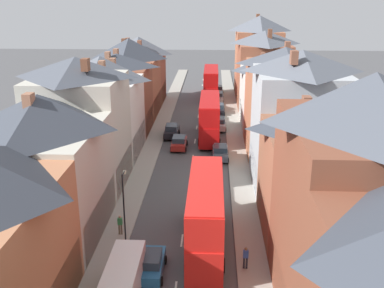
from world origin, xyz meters
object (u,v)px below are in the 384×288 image
car_near_silver (219,109)px  car_far_grey (150,264)px  car_mid_black (179,142)px  double_decker_bus_lead (206,213)px  double_decker_bus_mid_street (211,83)px  pedestrian_mid_left (120,224)px  pedestrian_near_right (246,257)px  car_mid_white (219,123)px  car_near_blue (210,114)px  car_parked_right_b (218,90)px  car_parked_left_b (172,131)px  street_lamp (124,202)px  car_parked_left_a (218,97)px  delivery_van (124,277)px  double_decker_bus_far_approaching (210,118)px  car_parked_right_a (220,152)px

car_near_silver → car_far_grey: size_ratio=1.01×
car_mid_black → double_decker_bus_lead: bearing=-80.7°
double_decker_bus_mid_street → car_near_silver: size_ratio=2.74×
car_far_grey → pedestrian_mid_left: size_ratio=2.42×
pedestrian_near_right → car_mid_white: bearing=92.5°
car_near_blue → car_mid_white: 4.97m
double_decker_bus_mid_street → car_far_grey: double_decker_bus_mid_street is taller
double_decker_bus_mid_street → car_mid_black: double_decker_bus_mid_street is taller
car_mid_white → car_parked_right_b: car_mid_white is taller
car_parked_left_b → street_lamp: size_ratio=0.77×
car_far_grey → pedestrian_near_right: bearing=7.2°
car_near_silver → pedestrian_mid_left: bearing=-102.0°
car_parked_left_b → car_mid_white: size_ratio=0.93×
car_parked_right_b → pedestrian_mid_left: pedestrian_mid_left is taller
car_near_silver → car_parked_left_a: car_parked_left_a is taller
car_parked_left_a → pedestrian_near_right: 49.53m
pedestrian_mid_left → car_far_grey: bearing=-58.5°
pedestrian_near_right → street_lamp: street_lamp is taller
double_decker_bus_lead → car_parked_right_b: 52.66m
car_parked_right_b → car_mid_white: bearing=-90.0°
double_decker_bus_lead → delivery_van: (-4.89, -5.77, -1.48)m
car_near_blue → car_far_grey: bearing=-95.3°
double_decker_bus_mid_street → street_lamp: street_lamp is taller
car_parked_left_a → street_lamp: size_ratio=0.80×
double_decker_bus_mid_street → car_near_silver: (1.31, -10.62, -1.99)m
double_decker_bus_lead → car_near_silver: bearing=88.0°
double_decker_bus_lead → car_mid_white: bearing=87.5°
car_parked_right_b → delivery_van: (-6.20, -58.38, 0.54)m
double_decker_bus_mid_street → car_mid_black: size_ratio=2.63×
car_parked_left_a → street_lamp: 46.78m
double_decker_bus_far_approaching → car_parked_left_a: (1.31, 20.78, -1.98)m
car_far_grey → double_decker_bus_mid_street: bearing=86.1°
car_parked_right_a → car_far_grey: (-4.90, -22.05, -0.03)m
double_decker_bus_lead → car_parked_left_a: size_ratio=2.44×
car_parked_right_a → pedestrian_mid_left: bearing=-114.7°
car_near_blue → car_parked_left_b: (-4.90, -8.65, 0.06)m
car_near_blue → car_near_silver: (1.30, 3.31, 0.02)m
pedestrian_mid_left → delivery_van: bearing=-76.7°
car_far_grey → car_mid_black: bearing=90.0°
double_decker_bus_far_approaching → car_parked_left_b: (-4.89, 0.42, -1.96)m
car_parked_right_a → street_lamp: 19.48m
double_decker_bus_lead → car_far_grey: size_ratio=2.77×
street_lamp → car_near_blue: bearing=80.0°
car_parked_left_b → double_decker_bus_lead: bearing=-79.5°
pedestrian_near_right → car_parked_left_b: bearing=104.7°
car_mid_white → car_parked_right_b: bearing=90.0°
delivery_van → car_near_blue: bearing=83.2°
car_near_blue → pedestrian_near_right: 37.91m
car_near_blue → car_parked_right_b: car_parked_right_b is taller
double_decker_bus_far_approaching → pedestrian_mid_left: double_decker_bus_far_approaching is taller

